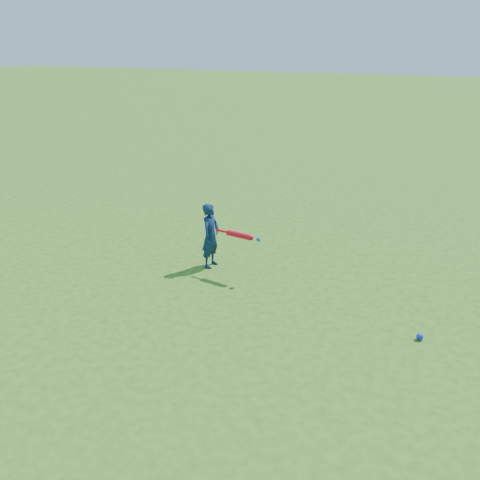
# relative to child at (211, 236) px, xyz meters

# --- Properties ---
(ground) EXTENTS (80.00, 80.00, 0.00)m
(ground) POSITION_rel_child_xyz_m (0.77, -0.06, -0.47)
(ground) COLOR #2F6618
(ground) RESTS_ON ground
(child) EXTENTS (0.25, 0.36, 0.94)m
(child) POSITION_rel_child_xyz_m (0.00, 0.00, 0.00)
(child) COLOR #0F2249
(child) RESTS_ON ground
(ground_ball_blue) EXTENTS (0.08, 0.08, 0.08)m
(ground_ball_blue) POSITION_rel_child_xyz_m (2.96, -1.00, -0.43)
(ground_ball_blue) COLOR #0C27DC
(ground_ball_blue) RESTS_ON ground
(bat_swing) EXTENTS (0.69, 0.20, 0.08)m
(bat_swing) POSITION_rel_child_xyz_m (0.52, -0.16, 0.13)
(bat_swing) COLOR red
(bat_swing) RESTS_ON ground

